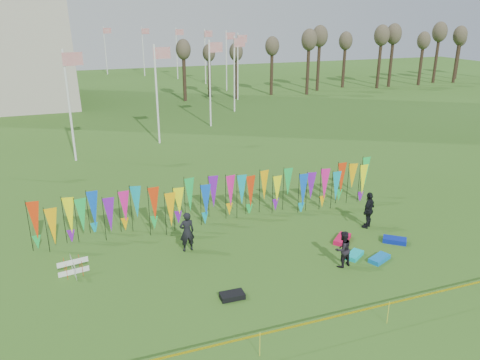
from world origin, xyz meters
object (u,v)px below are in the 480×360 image
object	(u,v)px
kite_bag_turquoise	(355,255)
kite_bag_red	(342,239)
person_mid	(343,249)
person_left	(187,232)
kite_bag_blue	(395,240)
person_right	(369,210)
kite_bag_teal	(379,259)
box_kite	(73,267)
kite_bag_black	(232,296)

from	to	relation	value
kite_bag_turquoise	kite_bag_red	world-z (taller)	kite_bag_red
person_mid	kite_bag_turquoise	world-z (taller)	person_mid
person_left	person_mid	world-z (taller)	person_left
kite_bag_red	kite_bag_blue	bearing A→B (deg)	-22.67
kite_bag_turquoise	person_right	bearing A→B (deg)	46.40
kite_bag_turquoise	kite_bag_teal	world-z (taller)	kite_bag_teal
person_left	person_right	xyz separation A→B (m)	(9.23, -0.72, 0.00)
kite_bag_red	box_kite	bearing A→B (deg)	174.30
kite_bag_turquoise	kite_bag_black	distance (m)	6.31
kite_bag_black	person_right	bearing A→B (deg)	22.82
person_left	person_mid	bearing A→B (deg)	145.23
kite_bag_turquoise	kite_bag_teal	bearing A→B (deg)	-37.40
kite_bag_blue	kite_bag_black	bearing A→B (deg)	-168.95
kite_bag_teal	kite_bag_black	bearing A→B (deg)	-176.01
box_kite	kite_bag_black	distance (m)	6.89
kite_bag_turquoise	kite_bag_red	bearing A→B (deg)	78.78
kite_bag_teal	person_right	bearing A→B (deg)	64.48
box_kite	kite_bag_teal	distance (m)	13.19
box_kite	kite_bag_black	size ratio (longest dim) A/B	0.76
kite_bag_blue	kite_bag_black	xyz separation A→B (m)	(-8.80, -1.72, -0.00)
person_left	kite_bag_red	distance (m)	7.43
person_right	kite_bag_blue	world-z (taller)	person_right
kite_bag_blue	kite_bag_black	distance (m)	8.97
person_left	box_kite	bearing A→B (deg)	1.68
box_kite	person_mid	distance (m)	11.39
person_right	kite_bag_red	size ratio (longest dim) A/B	1.60
person_mid	kite_bag_teal	bearing A→B (deg)	163.27
person_mid	person_right	bearing A→B (deg)	-149.82
kite_bag_teal	person_mid	bearing A→B (deg)	174.65
box_kite	person_mid	bearing A→B (deg)	-16.48
person_left	person_right	bearing A→B (deg)	172.42
person_mid	kite_bag_red	world-z (taller)	person_mid
person_right	kite_bag_black	distance (m)	9.31
person_left	person_right	distance (m)	9.26
box_kite	kite_bag_red	xyz separation A→B (m)	(12.19, -1.22, -0.24)
kite_bag_black	kite_bag_turquoise	bearing A→B (deg)	10.44
person_right	kite_bag_red	bearing A→B (deg)	-7.82
person_left	kite_bag_turquoise	bearing A→B (deg)	152.19
person_right	kite_bag_turquoise	world-z (taller)	person_right
kite_bag_blue	kite_bag_black	size ratio (longest dim) A/B	1.15
person_mid	kite_bag_teal	xyz separation A→B (m)	(1.83, -0.17, -0.72)
person_mid	kite_bag_red	distance (m)	2.49
kite_bag_blue	kite_bag_teal	distance (m)	2.13
box_kite	person_right	world-z (taller)	person_right
kite_bag_turquoise	box_kite	bearing A→B (deg)	166.99
person_left	kite_bag_blue	xyz separation A→B (m)	(9.49, -2.59, -0.84)
person_mid	kite_bag_red	xyz separation A→B (m)	(1.28, 2.01, -0.71)
person_right	kite_bag_blue	size ratio (longest dim) A/B	1.79
person_mid	person_left	bearing A→B (deg)	-43.01
person_left	kite_bag_black	xyz separation A→B (m)	(0.69, -4.31, -0.84)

